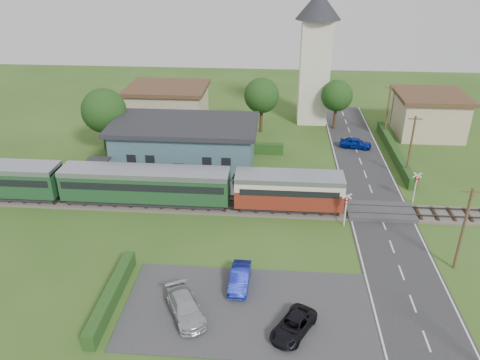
# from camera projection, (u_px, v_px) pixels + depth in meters

# --- Properties ---
(ground) EXTENTS (120.00, 120.00, 0.00)m
(ground) POSITION_uv_depth(u_px,v_px,m) (272.00, 220.00, 42.77)
(ground) COLOR #2D4C19
(railway_track) EXTENTS (76.00, 3.20, 0.49)m
(railway_track) POSITION_uv_depth(u_px,v_px,m) (273.00, 208.00, 44.51)
(railway_track) COLOR #4C443D
(railway_track) RESTS_ON ground
(road) EXTENTS (6.00, 70.00, 0.05)m
(road) POSITION_uv_depth(u_px,v_px,m) (384.00, 225.00, 42.04)
(road) COLOR #28282B
(road) RESTS_ON ground
(car_park) EXTENTS (17.00, 9.00, 0.08)m
(car_park) POSITION_uv_depth(u_px,v_px,m) (247.00, 309.00, 32.14)
(car_park) COLOR #333335
(car_park) RESTS_ON ground
(crossing_deck) EXTENTS (6.20, 3.40, 0.45)m
(crossing_deck) POSITION_uv_depth(u_px,v_px,m) (380.00, 212.00, 43.73)
(crossing_deck) COLOR #333335
(crossing_deck) RESTS_ON ground
(platform) EXTENTS (30.00, 3.00, 0.45)m
(platform) POSITION_uv_depth(u_px,v_px,m) (176.00, 188.00, 48.03)
(platform) COLOR gray
(platform) RESTS_ON ground
(equipment_hut) EXTENTS (2.30, 2.30, 2.55)m
(equipment_hut) POSITION_uv_depth(u_px,v_px,m) (98.00, 172.00, 47.94)
(equipment_hut) COLOR beige
(equipment_hut) RESTS_ON platform
(station_building) EXTENTS (16.00, 9.00, 5.30)m
(station_building) POSITION_uv_depth(u_px,v_px,m) (185.00, 145.00, 52.11)
(station_building) COLOR #456775
(station_building) RESTS_ON ground
(train) EXTENTS (43.20, 2.90, 3.40)m
(train) POSITION_uv_depth(u_px,v_px,m) (113.00, 183.00, 44.70)
(train) COLOR #232328
(train) RESTS_ON ground
(church_tower) EXTENTS (6.00, 6.00, 17.60)m
(church_tower) POSITION_uv_depth(u_px,v_px,m) (316.00, 49.00, 62.87)
(church_tower) COLOR beige
(church_tower) RESTS_ON ground
(house_west) EXTENTS (10.80, 8.80, 5.50)m
(house_west) POSITION_uv_depth(u_px,v_px,m) (168.00, 105.00, 64.94)
(house_west) COLOR tan
(house_west) RESTS_ON ground
(house_east) EXTENTS (8.80, 8.80, 5.50)m
(house_east) POSITION_uv_depth(u_px,v_px,m) (428.00, 114.00, 61.52)
(house_east) COLOR tan
(house_east) RESTS_ON ground
(hedge_carpark) EXTENTS (0.80, 9.00, 1.20)m
(hedge_carpark) POSITION_uv_depth(u_px,v_px,m) (112.00, 296.00, 32.58)
(hedge_carpark) COLOR #193814
(hedge_carpark) RESTS_ON ground
(hedge_roadside) EXTENTS (0.80, 18.00, 1.20)m
(hedge_roadside) POSITION_uv_depth(u_px,v_px,m) (394.00, 151.00, 55.77)
(hedge_roadside) COLOR #193814
(hedge_roadside) RESTS_ON ground
(hedge_station) EXTENTS (22.00, 0.80, 1.30)m
(hedge_station) POSITION_uv_depth(u_px,v_px,m) (193.00, 146.00, 57.04)
(hedge_station) COLOR #193814
(hedge_station) RESTS_ON ground
(tree_a) EXTENTS (5.20, 5.20, 8.00)m
(tree_a) POSITION_uv_depth(u_px,v_px,m) (104.00, 111.00, 54.32)
(tree_a) COLOR #332316
(tree_a) RESTS_ON ground
(tree_b) EXTENTS (4.60, 4.60, 7.34)m
(tree_b) POSITION_uv_depth(u_px,v_px,m) (262.00, 96.00, 61.22)
(tree_b) COLOR #332316
(tree_b) RESTS_ON ground
(tree_c) EXTENTS (4.20, 4.20, 6.78)m
(tree_c) POSITION_uv_depth(u_px,v_px,m) (337.00, 96.00, 62.45)
(tree_c) COLOR #332316
(tree_c) RESTS_ON ground
(utility_pole_b) EXTENTS (1.40, 0.22, 7.00)m
(utility_pole_b) POSITION_uv_depth(u_px,v_px,m) (463.00, 228.00, 34.78)
(utility_pole_b) COLOR #473321
(utility_pole_b) RESTS_ON ground
(utility_pole_c) EXTENTS (1.40, 0.22, 7.00)m
(utility_pole_c) POSITION_uv_depth(u_px,v_px,m) (411.00, 147.00, 49.06)
(utility_pole_c) COLOR #473321
(utility_pole_c) RESTS_ON ground
(utility_pole_d) EXTENTS (1.40, 0.22, 7.00)m
(utility_pole_d) POSITION_uv_depth(u_px,v_px,m) (388.00, 111.00, 59.78)
(utility_pole_d) COLOR #473321
(utility_pole_d) RESTS_ON ground
(crossing_signal_near) EXTENTS (0.84, 0.28, 3.28)m
(crossing_signal_near) POSITION_uv_depth(u_px,v_px,m) (346.00, 205.00, 40.99)
(crossing_signal_near) COLOR silver
(crossing_signal_near) RESTS_ON ground
(crossing_signal_far) EXTENTS (0.84, 0.28, 3.28)m
(crossing_signal_far) POSITION_uv_depth(u_px,v_px,m) (416.00, 183.00, 44.76)
(crossing_signal_far) COLOR silver
(crossing_signal_far) RESTS_ON ground
(streetlamp_west) EXTENTS (0.30, 0.30, 5.15)m
(streetlamp_west) POSITION_uv_depth(u_px,v_px,m) (107.00, 113.00, 60.87)
(streetlamp_west) COLOR #3F3F47
(streetlamp_west) RESTS_ON ground
(streetlamp_east) EXTENTS (0.30, 0.30, 5.15)m
(streetlamp_east) POSITION_uv_depth(u_px,v_px,m) (393.00, 104.00, 64.37)
(streetlamp_east) COLOR #3F3F47
(streetlamp_east) RESTS_ON ground
(car_on_road) EXTENTS (4.08, 2.26, 1.31)m
(car_on_road) POSITION_uv_depth(u_px,v_px,m) (356.00, 143.00, 57.90)
(car_on_road) COLOR navy
(car_on_road) RESTS_ON road
(car_park_blue) EXTENTS (1.49, 3.90, 1.27)m
(car_park_blue) POSITION_uv_depth(u_px,v_px,m) (240.00, 278.00, 34.13)
(car_park_blue) COLOR #121E95
(car_park_blue) RESTS_ON car_park
(car_park_silver) EXTENTS (3.76, 4.89, 1.32)m
(car_park_silver) POSITION_uv_depth(u_px,v_px,m) (185.00, 307.00, 31.31)
(car_park_silver) COLOR #A9ADB3
(car_park_silver) RESTS_ON car_park
(car_park_dark) EXTENTS (3.47, 4.32, 1.09)m
(car_park_dark) POSITION_uv_depth(u_px,v_px,m) (293.00, 326.00, 29.94)
(car_park_dark) COLOR black
(car_park_dark) RESTS_ON car_park
(pedestrian_near) EXTENTS (0.69, 0.56, 1.65)m
(pedestrian_near) POSITION_uv_depth(u_px,v_px,m) (235.00, 181.00, 47.11)
(pedestrian_near) COLOR gray
(pedestrian_near) RESTS_ON platform
(pedestrian_far) EXTENTS (0.86, 0.99, 1.75)m
(pedestrian_far) POSITION_uv_depth(u_px,v_px,m) (127.00, 177.00, 47.87)
(pedestrian_far) COLOR gray
(pedestrian_far) RESTS_ON platform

